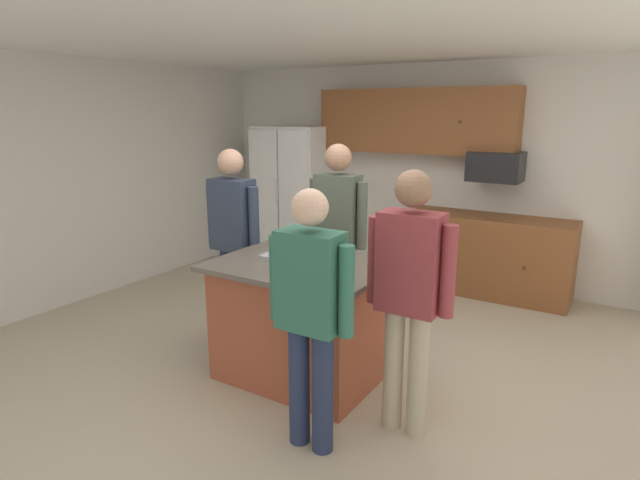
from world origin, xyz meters
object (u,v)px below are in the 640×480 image
object	(u,v)px
person_host_foreground	(409,286)
serving_tray	(293,258)
kitchen_island	(300,321)
person_guest_right	(233,231)
person_elder_center	(338,228)
glass_pilsner	(347,255)
person_guest_left	(310,306)
mug_ceramic_white	(277,242)
refrigerator	(294,196)
microwave_over_range	(496,167)
mug_blue_stoneware	(278,266)

from	to	relation	value
person_host_foreground	serving_tray	xyz separation A→B (m)	(-1.06, 0.27, -0.04)
kitchen_island	person_guest_right	bearing A→B (deg)	160.69
person_elder_center	glass_pilsner	world-z (taller)	person_elder_center
person_guest_left	mug_ceramic_white	size ratio (longest dim) A/B	12.15
refrigerator	kitchen_island	xyz separation A→B (m)	(1.87, -2.66, -0.45)
microwave_over_range	mug_blue_stoneware	distance (m)	3.14
person_elder_center	mug_ceramic_white	xyz separation A→B (m)	(-0.29, -0.51, -0.05)
refrigerator	person_guest_left	size ratio (longest dim) A/B	1.14
microwave_over_range	glass_pilsner	world-z (taller)	microwave_over_range
person_elder_center	microwave_over_range	bearing A→B (deg)	146.91
serving_tray	person_guest_right	bearing A→B (deg)	162.29
kitchen_island	glass_pilsner	world-z (taller)	glass_pilsner
person_host_foreground	glass_pilsner	xyz separation A→B (m)	(-0.67, 0.42, 0.00)
microwave_over_range	mug_ceramic_white	world-z (taller)	microwave_over_range
person_guest_right	person_host_foreground	bearing A→B (deg)	3.41
microwave_over_range	serving_tray	bearing A→B (deg)	-106.82
microwave_over_range	mug_blue_stoneware	size ratio (longest dim) A/B	4.42
person_guest_left	microwave_over_range	bearing A→B (deg)	-41.47
person_host_foreground	glass_pilsner	bearing A→B (deg)	-19.62
glass_pilsner	person_elder_center	bearing A→B (deg)	125.57
person_guest_left	mug_ceramic_white	distance (m)	1.39
kitchen_island	mug_blue_stoneware	size ratio (longest dim) A/B	10.32
person_guest_left	refrigerator	bearing A→B (deg)	-2.59
mug_blue_stoneware	serving_tray	size ratio (longest dim) A/B	0.29
person_guest_right	glass_pilsner	distance (m)	1.23
refrigerator	mug_blue_stoneware	distance (m)	3.45
person_host_foreground	mug_ceramic_white	world-z (taller)	person_host_foreground
refrigerator	glass_pilsner	size ratio (longest dim) A/B	13.68
person_guest_left	glass_pilsner	distance (m)	0.93
mug_ceramic_white	microwave_over_range	bearing A→B (deg)	64.92
kitchen_island	mug_ceramic_white	distance (m)	0.73
person_host_foreground	mug_ceramic_white	bearing A→B (deg)	-7.94
mug_ceramic_white	glass_pilsner	bearing A→B (deg)	-7.95
kitchen_island	serving_tray	size ratio (longest dim) A/B	2.97
refrigerator	mug_ceramic_white	world-z (taller)	refrigerator
kitchen_island	person_elder_center	bearing A→B (deg)	99.37
mug_ceramic_white	kitchen_island	bearing A→B (deg)	-35.60
mug_blue_stoneware	person_guest_left	bearing A→B (deg)	-38.50
kitchen_island	person_guest_right	xyz separation A→B (m)	(-0.92, 0.32, 0.53)
person_elder_center	person_guest_left	xyz separation A→B (m)	(0.68, -1.50, -0.10)
person_guest_left	mug_ceramic_white	bearing A→B (deg)	5.96
person_host_foreground	serving_tray	distance (m)	1.10
microwave_over_range	person_guest_left	world-z (taller)	person_guest_left
kitchen_island	mug_ceramic_white	bearing A→B (deg)	144.40
person_guest_right	mug_blue_stoneware	world-z (taller)	person_guest_right
person_elder_center	person_host_foreground	xyz separation A→B (m)	(1.10, -1.03, -0.04)
refrigerator	serving_tray	distance (m)	3.15
kitchen_island	person_host_foreground	bearing A→B (deg)	-12.55
kitchen_island	person_host_foreground	xyz separation A→B (m)	(0.97, -0.22, 0.52)
mug_ceramic_white	mug_blue_stoneware	distance (m)	0.69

